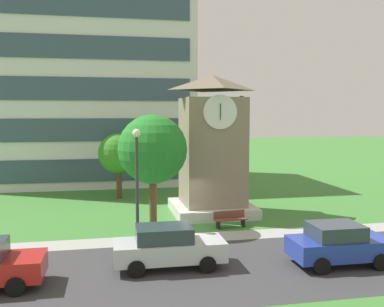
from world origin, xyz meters
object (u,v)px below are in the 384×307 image
(tree_near_tower, at_px, (153,150))
(parked_car_silver, at_px, (168,246))
(street_lamp, at_px, (137,176))
(clock_tower, at_px, (212,154))
(parked_car_blue, at_px, (339,244))
(park_bench, at_px, (230,219))
(tree_by_building, at_px, (119,154))

(tree_near_tower, distance_m, parked_car_silver, 6.97)
(street_lamp, height_order, parked_car_silver, street_lamp)
(clock_tower, height_order, street_lamp, clock_tower)
(street_lamp, bearing_deg, parked_car_blue, -22.53)
(parked_car_blue, bearing_deg, park_bench, 112.52)
(street_lamp, distance_m, parked_car_silver, 3.56)
(park_bench, relative_size, parked_car_blue, 0.46)
(tree_near_tower, height_order, parked_car_blue, tree_near_tower)
(tree_near_tower, distance_m, parked_car_blue, 10.37)
(park_bench, bearing_deg, tree_near_tower, 170.59)
(street_lamp, bearing_deg, clock_tower, 52.75)
(street_lamp, xyz_separation_m, tree_by_building, (-0.38, 12.52, -0.19))
(park_bench, height_order, tree_near_tower, tree_near_tower)
(park_bench, xyz_separation_m, parked_car_blue, (2.67, -6.45, 0.40))
(tree_near_tower, bearing_deg, street_lamp, -106.11)
(tree_by_building, bearing_deg, park_bench, -59.15)
(park_bench, distance_m, tree_by_building, 11.21)
(park_bench, relative_size, tree_near_tower, 0.30)
(clock_tower, relative_size, parked_car_blue, 2.08)
(tree_by_building, distance_m, parked_car_silver, 15.03)
(clock_tower, xyz_separation_m, tree_near_tower, (-3.92, -2.76, 0.53))
(clock_tower, bearing_deg, park_bench, -87.46)
(clock_tower, distance_m, park_bench, 4.71)
(clock_tower, bearing_deg, parked_car_silver, -114.28)
(street_lamp, height_order, parked_car_blue, street_lamp)
(tree_by_building, bearing_deg, street_lamp, -88.25)
(street_lamp, height_order, tree_near_tower, tree_near_tower)
(park_bench, xyz_separation_m, parked_car_silver, (-4.16, -5.44, 0.40))
(park_bench, relative_size, street_lamp, 0.34)
(clock_tower, relative_size, tree_near_tower, 1.38)
(clock_tower, height_order, parked_car_silver, clock_tower)
(park_bench, distance_m, parked_car_silver, 6.86)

